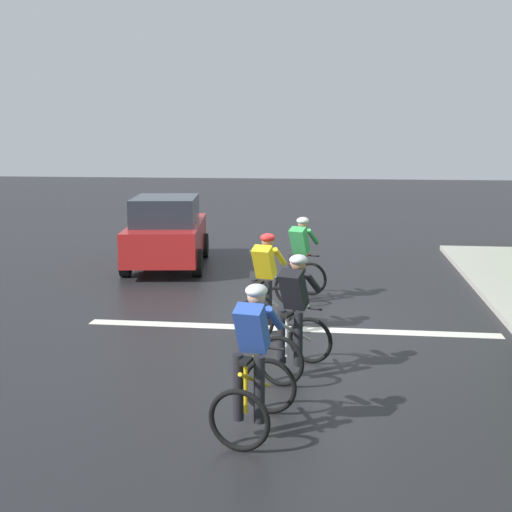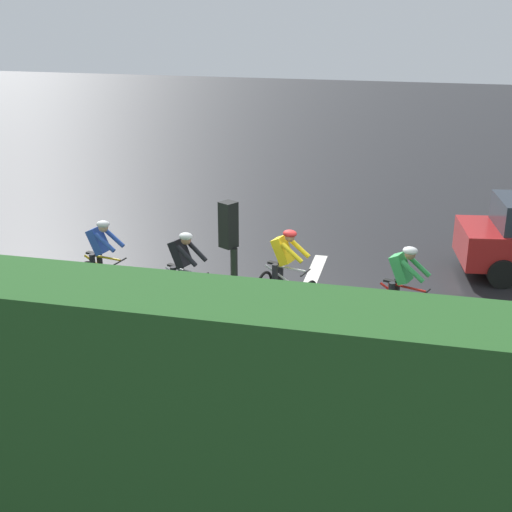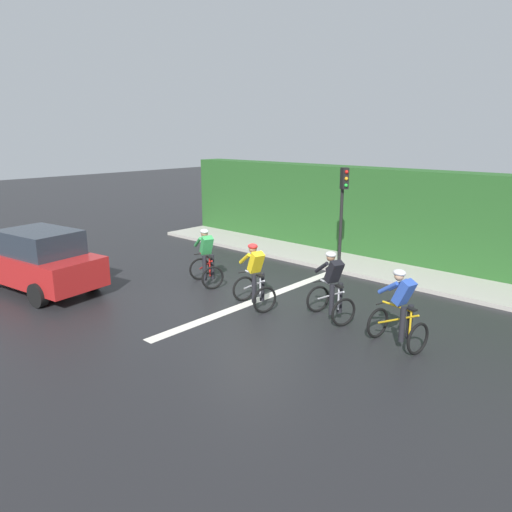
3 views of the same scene
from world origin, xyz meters
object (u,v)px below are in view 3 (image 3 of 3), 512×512
Objects in this scene: cyclist_second at (332,288)px; car_red at (38,260)px; cyclist_lead at (400,311)px; cyclist_mid at (255,277)px; cyclist_fourth at (206,259)px; traffic_light_near_crossing at (343,204)px.

car_red is (3.69, -7.34, 0.08)m from cyclist_second.
cyclist_lead is at bearing 80.34° from cyclist_second.
car_red is at bearing -69.91° from cyclist_lead.
car_red is (3.08, -5.43, 0.08)m from cyclist_mid.
traffic_light_near_crossing is (-3.57, 2.31, 1.43)m from cyclist_fourth.
car_red is 1.29× the size of traffic_light_near_crossing.
cyclist_fourth is at bearing -100.65° from cyclist_mid.
traffic_light_near_crossing reaches higher than cyclist_lead.
cyclist_mid is 1.00× the size of cyclist_fourth.
traffic_light_near_crossing is at bearing 147.06° from cyclist_fourth.
traffic_light_near_crossing reaches higher than cyclist_mid.
cyclist_fourth is at bearing 138.38° from car_red.
cyclist_fourth is (-0.43, -2.31, 0.00)m from cyclist_mid.
cyclist_second is at bearing 107.91° from cyclist_mid.
cyclist_fourth is at bearing -91.28° from cyclist_lead.
cyclist_fourth is (0.18, -4.22, 0.00)m from cyclist_second.
cyclist_second is 0.50× the size of traffic_light_near_crossing.
traffic_light_near_crossing is (-3.39, -1.91, 1.43)m from cyclist_second.
cyclist_fourth is 4.49m from traffic_light_near_crossing.
cyclist_mid is at bearing -85.50° from cyclist_lead.
cyclist_mid is at bearing 119.52° from car_red.
cyclist_lead is 9.82m from car_red.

